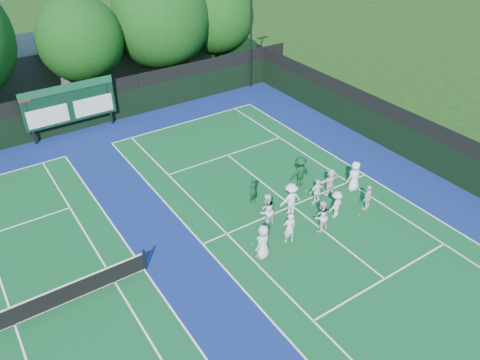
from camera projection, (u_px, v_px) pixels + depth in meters
ground at (304, 216)px, 24.16m from camera, size 120.00×120.00×0.00m
court_apron at (193, 248)px, 22.07m from camera, size 34.00×32.00×0.01m
near_court at (292, 206)px, 24.84m from camera, size 11.05×23.85×0.01m
left_court at (15, 324)px, 18.37m from camera, size 11.05×23.85×0.01m
back_fence at (85, 109)px, 31.71m from camera, size 34.00×0.08×3.00m
divider_fence_right at (409, 139)px, 28.26m from camera, size 0.08×32.00×3.00m
scoreboard at (69, 104)px, 30.50m from camera, size 6.00×0.21×3.55m
clubhouse at (100, 57)px, 38.75m from camera, size 18.00×6.00×4.00m
light_pole_right at (251, 8)px, 35.01m from camera, size 1.20×0.30×10.12m
tennis_net at (11, 316)px, 18.10m from camera, size 11.30×0.10×1.10m
tree_c at (82, 41)px, 33.03m from camera, size 6.02×6.02×8.00m
tree_d at (162, 22)px, 35.68m from camera, size 7.46×7.46×9.18m
tree_e at (217, 18)px, 38.22m from camera, size 6.12×6.12×8.03m
tennis_ball_0 at (253, 245)px, 22.24m from camera, size 0.07×0.07×0.07m
tennis_ball_1 at (306, 191)px, 25.96m from camera, size 0.07×0.07×0.07m
tennis_ball_2 at (360, 215)px, 24.12m from camera, size 0.07×0.07×0.07m
tennis_ball_3 at (213, 211)px, 24.45m from camera, size 0.07×0.07×0.07m
tennis_ball_4 at (312, 190)px, 26.07m from camera, size 0.07×0.07×0.07m
tennis_ball_5 at (335, 197)px, 25.47m from camera, size 0.07×0.07×0.07m
player_front_0 at (263, 242)px, 21.13m from camera, size 1.01×0.83×1.77m
player_front_1 at (289, 228)px, 22.03m from camera, size 0.70×0.57×1.67m
player_front_2 at (321, 216)px, 22.71m from camera, size 0.89×0.71×1.74m
player_front_3 at (336, 204)px, 23.72m from camera, size 1.07×0.74×1.51m
player_front_4 at (368, 198)px, 24.23m from camera, size 0.92×0.54×1.47m
player_back_0 at (266, 211)px, 22.98m from camera, size 1.07×0.94×1.87m
player_back_1 at (291, 199)px, 23.85m from camera, size 1.24×0.81×1.81m
player_back_2 at (317, 192)px, 24.61m from camera, size 0.96×0.56×1.53m
player_back_3 at (330, 182)px, 25.35m from camera, size 1.51×0.55×1.61m
player_back_4 at (354, 176)px, 25.64m from camera, size 0.87×0.57×1.79m
coach_left at (253, 190)px, 24.75m from camera, size 0.63×0.48×1.55m
coach_right at (300, 172)px, 25.98m from camera, size 1.20×0.71×1.83m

